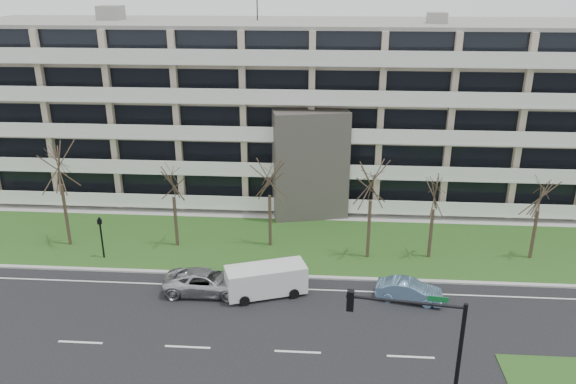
# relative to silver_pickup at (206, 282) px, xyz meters

# --- Properties ---
(ground) EXTENTS (160.00, 160.00, 0.00)m
(ground) POSITION_rel_silver_pickup_xyz_m (6.13, -5.72, -0.75)
(ground) COLOR black
(ground) RESTS_ON ground
(grass_verge) EXTENTS (90.00, 10.00, 0.06)m
(grass_verge) POSITION_rel_silver_pickup_xyz_m (6.13, 7.28, -0.72)
(grass_verge) COLOR #2A4C19
(grass_verge) RESTS_ON ground
(curb) EXTENTS (90.00, 0.35, 0.12)m
(curb) POSITION_rel_silver_pickup_xyz_m (6.13, 2.28, -0.69)
(curb) COLOR #B2B2AD
(curb) RESTS_ON ground
(sidewalk) EXTENTS (90.00, 2.00, 0.08)m
(sidewalk) POSITION_rel_silver_pickup_xyz_m (6.13, 12.78, -0.71)
(sidewalk) COLOR #B2B2AD
(sidewalk) RESTS_ON ground
(lane_edge_line) EXTENTS (90.00, 0.12, 0.01)m
(lane_edge_line) POSITION_rel_silver_pickup_xyz_m (6.13, 0.78, -0.74)
(lane_edge_line) COLOR white
(lane_edge_line) RESTS_ON ground
(apartment_building) EXTENTS (60.50, 15.10, 18.75)m
(apartment_building) POSITION_rel_silver_pickup_xyz_m (6.12, 19.60, 6.87)
(apartment_building) COLOR beige
(apartment_building) RESTS_ON ground
(silver_pickup) EXTENTS (5.38, 2.51, 1.49)m
(silver_pickup) POSITION_rel_silver_pickup_xyz_m (0.00, 0.00, 0.00)
(silver_pickup) COLOR #AEB0B5
(silver_pickup) RESTS_ON ground
(blue_sedan) EXTENTS (4.24, 2.21, 1.33)m
(blue_sedan) POSITION_rel_silver_pickup_xyz_m (12.72, -0.06, -0.08)
(blue_sedan) COLOR #78A2D0
(blue_sedan) RESTS_ON ground
(white_van) EXTENTS (5.34, 3.40, 1.94)m
(white_van) POSITION_rel_silver_pickup_xyz_m (3.87, 0.04, 0.42)
(white_van) COLOR white
(white_van) RESTS_ON ground
(traffic_signal) EXTENTS (5.23, 0.92, 6.09)m
(traffic_signal) POSITION_rel_silver_pickup_xyz_m (11.76, -9.57, 3.19)
(traffic_signal) COLOR black
(traffic_signal) RESTS_ON ground
(pedestrian_signal) EXTENTS (0.35, 0.31, 3.18)m
(pedestrian_signal) POSITION_rel_silver_pickup_xyz_m (-8.30, 4.07, 1.28)
(pedestrian_signal) COLOR black
(pedestrian_signal) RESTS_ON ground
(tree_1) EXTENTS (4.30, 4.30, 8.60)m
(tree_1) POSITION_rel_silver_pickup_xyz_m (-11.64, 5.98, 5.94)
(tree_1) COLOR #382B21
(tree_1) RESTS_ON ground
(tree_2) EXTENTS (3.48, 3.48, 6.97)m
(tree_2) POSITION_rel_silver_pickup_xyz_m (-3.56, 6.41, 4.67)
(tree_2) COLOR #382B21
(tree_2) RESTS_ON ground
(tree_3) EXTENTS (3.61, 3.61, 7.21)m
(tree_3) POSITION_rel_silver_pickup_xyz_m (3.37, 6.92, 4.86)
(tree_3) COLOR #382B21
(tree_3) RESTS_ON ground
(tree_4) EXTENTS (3.92, 3.92, 7.83)m
(tree_4) POSITION_rel_silver_pickup_xyz_m (10.51, 5.52, 5.35)
(tree_4) COLOR #382B21
(tree_4) RESTS_ON ground
(tree_5) EXTENTS (3.32, 3.32, 6.64)m
(tree_5) POSITION_rel_silver_pickup_xyz_m (14.90, 5.84, 4.41)
(tree_5) COLOR #382B21
(tree_5) RESTS_ON ground
(tree_6) EXTENTS (3.28, 3.28, 6.56)m
(tree_6) POSITION_rel_silver_pickup_xyz_m (22.12, 6.21, 4.34)
(tree_6) COLOR #382B21
(tree_6) RESTS_ON ground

